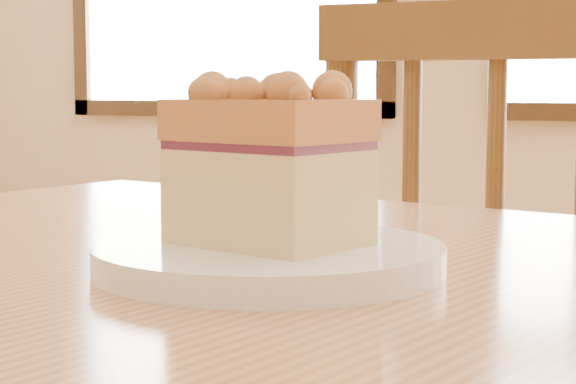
% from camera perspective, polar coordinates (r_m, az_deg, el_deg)
% --- Properties ---
extents(plate, '(0.22, 0.22, 0.02)m').
position_cam_1_polar(plate, '(0.62, -1.10, -3.87)').
color(plate, white).
rests_on(plate, cafe_table_main).
extents(cake_slice, '(0.13, 0.11, 0.11)m').
position_cam_1_polar(cake_slice, '(0.61, -1.42, 1.87)').
color(cake_slice, '#E4C881').
rests_on(cake_slice, plate).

